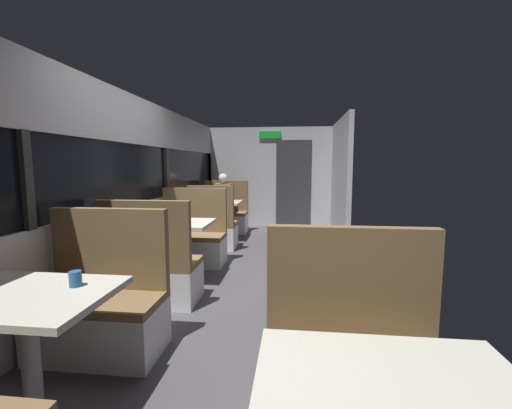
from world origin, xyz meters
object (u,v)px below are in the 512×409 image
Objects in this scene: dining_table_near_window at (27,311)px; bench_front_aisle_facing_entry at (353,375)px; seated_passenger at (224,208)px; bench_mid_window_facing_end at (152,272)px; dining_table_far_window at (217,207)px; bench_far_window_facing_end at (208,229)px; bench_far_window_facing_entry at (225,217)px; coffee_cup_secondary at (75,279)px; coffee_cup_primary at (207,199)px; dining_table_mid_window at (175,230)px; bench_near_window_facing_entry at (101,310)px; bench_mid_window_facing_entry at (192,242)px.

bench_front_aisle_facing_entry is (1.79, 0.10, -0.31)m from dining_table_near_window.
seated_passenger reaches higher than bench_front_aisle_facing_entry.
bench_mid_window_facing_end reaches higher than dining_table_near_window.
dining_table_near_window is at bearing -90.00° from seated_passenger.
bench_far_window_facing_end is (0.00, -0.70, -0.31)m from dining_table_far_window.
bench_far_window_facing_entry is 12.22× the size of coffee_cup_secondary.
dining_table_far_window is 10.00× the size of coffee_cup_primary.
dining_table_near_window is 5.38m from bench_far_window_facing_entry.
bench_front_aisle_facing_entry reaches higher than coffee_cup_primary.
bench_front_aisle_facing_entry is at bearing -71.24° from bench_far_window_facing_entry.
dining_table_mid_window is at bearing -90.00° from seated_passenger.
coffee_cup_secondary is (0.21, -4.54, 0.15)m from dining_table_far_window.
bench_near_window_facing_entry is at bearing -90.00° from seated_passenger.
bench_mid_window_facing_entry is 1.22× the size of dining_table_far_window.
bench_near_window_facing_entry is 1.67m from dining_table_mid_window.
bench_near_window_facing_entry is 0.76m from coffee_cup_secondary.
dining_table_near_window is 0.77m from bench_near_window_facing_entry.
dining_table_mid_window is 2.96m from seated_passenger.
dining_table_far_window is 0.26m from coffee_cup_primary.
bench_far_window_facing_end is at bearing 90.00° from bench_near_window_facing_entry.
dining_table_far_window is at bearing 92.61° from coffee_cup_secondary.
bench_mid_window_facing_entry is (0.00, 1.40, 0.00)m from bench_mid_window_facing_end.
bench_far_window_facing_entry is at bearing 90.00° from bench_mid_window_facing_entry.
dining_table_near_window is at bearing -90.00° from bench_far_window_facing_entry.
bench_far_window_facing_entry is 5.57m from bench_front_aisle_facing_entry.
dining_table_near_window is 5.30m from seated_passenger.
dining_table_far_window is 10.00× the size of coffee_cup_secondary.
bench_far_window_facing_end is (0.00, 0.94, 0.00)m from bench_mid_window_facing_entry.
coffee_cup_secondary is at bearing -87.39° from dining_table_far_window.
coffee_cup_secondary is at bearing -84.81° from coffee_cup_primary.
seated_passenger reaches higher than dining_table_far_window.
bench_near_window_facing_entry reaches higher than coffee_cup_primary.
bench_near_window_facing_entry is 2.34m from bench_mid_window_facing_entry.
coffee_cup_primary is (-2.00, 4.64, 0.46)m from bench_front_aisle_facing_entry.
bench_mid_window_facing_entry is at bearing -90.00° from bench_far_window_facing_entry.
bench_front_aisle_facing_entry reaches higher than coffee_cup_secondary.
dining_table_far_window is at bearing -90.00° from bench_far_window_facing_entry.
bench_mid_window_facing_entry is 12.22× the size of coffee_cup_secondary.
bench_front_aisle_facing_entry is (1.79, -2.24, -0.31)m from dining_table_mid_window.
bench_far_window_facing_end reaches higher than coffee_cup_secondary.
dining_table_near_window is 0.71× the size of seated_passenger.
seated_passenger is (-1.79, 5.20, 0.21)m from bench_front_aisle_facing_entry.
bench_near_window_facing_entry is 1.22× the size of dining_table_mid_window.
coffee_cup_secondary reaches higher than dining_table_near_window.
bench_front_aisle_facing_entry is at bearing 3.18° from dining_table_near_window.
seated_passenger reaches higher than bench_far_window_facing_entry.
bench_far_window_facing_end is at bearing 90.00° from dining_table_near_window.
dining_table_mid_window is 2.41m from coffee_cup_primary.
dining_table_mid_window is at bearing -84.97° from coffee_cup_primary.
bench_far_window_facing_end is (0.00, 2.34, 0.00)m from bench_mid_window_facing_end.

